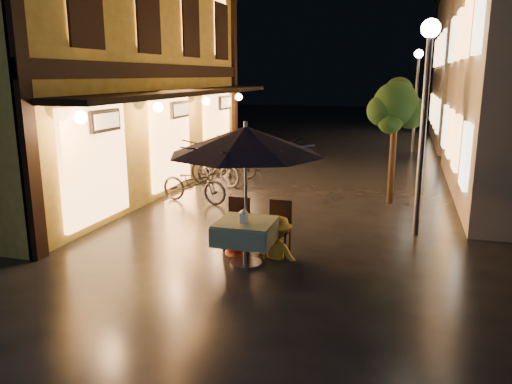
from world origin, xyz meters
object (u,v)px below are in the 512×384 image
(streetlamp_near, at_px, (426,90))
(table_lantern, at_px, (244,215))
(cafe_table, at_px, (246,232))
(bicycle_0, at_px, (194,184))
(person_orange, at_px, (236,213))
(person_yellow, at_px, (278,217))
(patio_umbrella, at_px, (246,141))

(streetlamp_near, xyz_separation_m, table_lantern, (-2.83, -2.70, -2.00))
(cafe_table, relative_size, bicycle_0, 0.53)
(cafe_table, height_order, table_lantern, table_lantern)
(bicycle_0, bearing_deg, person_orange, -136.46)
(cafe_table, height_order, person_yellow, person_yellow)
(person_orange, bearing_deg, cafe_table, 144.55)
(patio_umbrella, bearing_deg, person_yellow, 50.30)
(table_lantern, distance_m, bicycle_0, 4.66)
(patio_umbrella, xyz_separation_m, person_yellow, (0.43, 0.51, -1.41))
(person_orange, bearing_deg, streetlamp_near, -127.38)
(person_yellow, bearing_deg, cafe_table, 63.43)
(patio_umbrella, xyz_separation_m, person_orange, (-0.36, 0.52, -1.40))
(person_yellow, distance_m, bicycle_0, 4.41)
(streetlamp_near, distance_m, cafe_table, 4.48)
(cafe_table, distance_m, bicycle_0, 4.54)
(table_lantern, bearing_deg, person_yellow, 56.21)
(cafe_table, relative_size, person_yellow, 0.67)
(bicycle_0, bearing_deg, table_lantern, -137.35)
(person_orange, bearing_deg, table_lantern, 139.03)
(streetlamp_near, height_order, cafe_table, streetlamp_near)
(streetlamp_near, bearing_deg, bicycle_0, 167.99)
(cafe_table, xyz_separation_m, person_yellow, (0.43, 0.51, 0.15))
(cafe_table, bearing_deg, bicycle_0, 124.80)
(streetlamp_near, distance_m, patio_umbrella, 3.90)
(patio_umbrella, distance_m, person_orange, 1.54)
(streetlamp_near, bearing_deg, cafe_table, -137.73)
(streetlamp_near, distance_m, table_lantern, 4.39)
(patio_umbrella, bearing_deg, streetlamp_near, 42.27)
(person_yellow, height_order, bicycle_0, person_yellow)
(streetlamp_near, height_order, person_yellow, streetlamp_near)
(streetlamp_near, bearing_deg, table_lantern, -136.38)
(streetlamp_near, xyz_separation_m, patio_umbrella, (-2.83, -2.57, -0.77))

